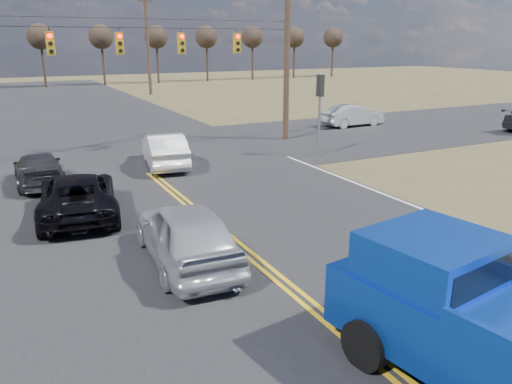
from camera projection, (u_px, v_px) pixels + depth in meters
name	position (u px, v px, depth m)	size (l,w,h in m)	color
ground	(356.00, 344.00, 9.28)	(160.00, 160.00, 0.00)	brown
road_main	(181.00, 199.00, 17.80)	(14.00, 120.00, 0.02)	#28282B
road_cross	(128.00, 155.00, 24.62)	(120.00, 12.00, 0.02)	#28282B
signal_gantry	(132.00, 49.00, 23.18)	(19.60, 4.83, 10.00)	#473323
utility_poles	(125.00, 45.00, 22.25)	(19.60, 58.32, 10.00)	#473323
treeline	(87.00, 36.00, 30.59)	(87.00, 117.80, 7.40)	#33261C
pickup_truck	(508.00, 337.00, 7.52)	(3.21, 6.47, 2.33)	black
silver_suv	(186.00, 233.00, 12.46)	(1.90, 4.71, 1.61)	#B0B2B8
black_suv	(78.00, 195.00, 15.91)	(2.31, 5.01, 1.39)	black
white_car_queue	(164.00, 150.00, 22.24)	(1.59, 4.57, 1.51)	silver
dgrey_car_queue	(39.00, 169.00, 19.44)	(1.74, 4.28, 1.24)	#2C2D31
cross_car_east_near	(353.00, 115.00, 32.82)	(4.26, 1.48, 1.40)	#AEB1B6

